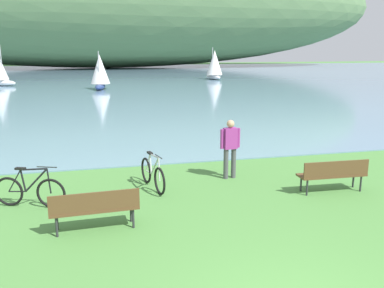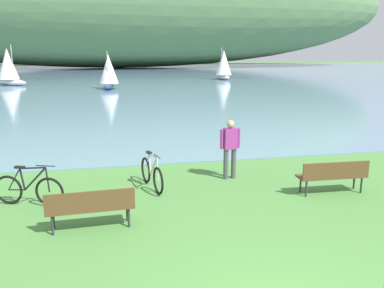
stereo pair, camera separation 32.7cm
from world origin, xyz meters
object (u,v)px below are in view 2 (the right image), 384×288
object	(u,v)px
park_bench_further_along	(333,174)
bicycle_leaning_near_bench	(152,174)
sailboat_far_off	(109,71)
sailboat_mid_bay	(8,66)
sailboat_nearest_to_shore	(224,65)
bicycle_beside_path	(29,189)
park_bench_near_camera	(91,206)
person_at_shoreline	(230,146)

from	to	relation	value
park_bench_further_along	bicycle_leaning_near_bench	size ratio (longest dim) A/B	1.04
sailboat_far_off	sailboat_mid_bay	bearing A→B (deg)	147.92
bicycle_leaning_near_bench	sailboat_far_off	world-z (taller)	sailboat_far_off
sailboat_nearest_to_shore	sailboat_mid_bay	bearing A→B (deg)	-172.80
sailboat_mid_bay	sailboat_far_off	bearing A→B (deg)	-32.08
bicycle_beside_path	sailboat_mid_bay	distance (m)	35.46
park_bench_further_along	bicycle_leaning_near_bench	world-z (taller)	bicycle_leaning_near_bench
bicycle_beside_path	sailboat_nearest_to_shore	size ratio (longest dim) A/B	0.45
park_bench_near_camera	sailboat_nearest_to_shore	world-z (taller)	sailboat_nearest_to_shore
park_bench_near_camera	park_bench_further_along	distance (m)	6.12
park_bench_near_camera	bicycle_leaning_near_bench	xyz separation A→B (m)	(1.53, 2.35, -0.12)
bicycle_leaning_near_bench	sailboat_mid_bay	size ratio (longest dim) A/B	0.44
bicycle_leaning_near_bench	bicycle_beside_path	size ratio (longest dim) A/B	1.04
park_bench_near_camera	sailboat_mid_bay	bearing A→B (deg)	103.57
park_bench_near_camera	park_bench_further_along	world-z (taller)	same
park_bench_near_camera	person_at_shoreline	distance (m)	4.72
person_at_shoreline	sailboat_mid_bay	bearing A→B (deg)	110.53
person_at_shoreline	park_bench_near_camera	bearing A→B (deg)	-144.51
person_at_shoreline	sailboat_nearest_to_shore	xyz separation A→B (m)	(10.44, 36.56, 0.81)
park_bench_further_along	sailboat_mid_bay	world-z (taller)	sailboat_mid_bay
person_at_shoreline	sailboat_far_off	xyz separation A→B (m)	(-2.93, 27.59, 0.65)
park_bench_further_along	person_at_shoreline	bearing A→B (deg)	141.26
park_bench_further_along	person_at_shoreline	distance (m)	2.89
park_bench_near_camera	sailboat_far_off	xyz separation A→B (m)	(0.89, 30.31, 1.11)
bicycle_leaning_near_bench	sailboat_nearest_to_shore	xyz separation A→B (m)	(12.73, 36.93, 1.39)
park_bench_further_along	sailboat_far_off	xyz separation A→B (m)	(-5.16, 29.37, 1.11)
bicycle_beside_path	bicycle_leaning_near_bench	bearing A→B (deg)	12.04
park_bench_further_along	sailboat_mid_bay	distance (m)	38.44
park_bench_near_camera	sailboat_far_off	distance (m)	30.35
bicycle_leaning_near_bench	sailboat_far_off	xyz separation A→B (m)	(-0.64, 27.96, 1.23)
sailboat_nearest_to_shore	park_bench_near_camera	bearing A→B (deg)	-109.96
bicycle_leaning_near_bench	person_at_shoreline	size ratio (longest dim) A/B	1.02
park_bench_near_camera	sailboat_nearest_to_shore	size ratio (longest dim) A/B	0.49
sailboat_far_off	sailboat_nearest_to_shore	bearing A→B (deg)	33.85
park_bench_near_camera	person_at_shoreline	bearing A→B (deg)	35.49
sailboat_mid_bay	sailboat_far_off	xyz separation A→B (m)	(9.67, -6.06, -0.27)
bicycle_leaning_near_bench	person_at_shoreline	world-z (taller)	person_at_shoreline
park_bench_further_along	sailboat_nearest_to_shore	world-z (taller)	sailboat_nearest_to_shore
bicycle_beside_path	person_at_shoreline	size ratio (longest dim) A/B	0.98
park_bench_near_camera	bicycle_leaning_near_bench	world-z (taller)	bicycle_leaning_near_bench
sailboat_mid_bay	person_at_shoreline	bearing A→B (deg)	-69.47
bicycle_beside_path	sailboat_mid_bay	size ratio (longest dim) A/B	0.42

